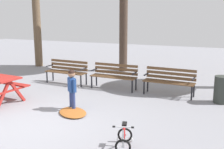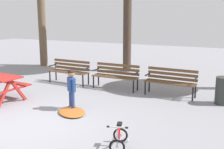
% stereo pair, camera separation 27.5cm
% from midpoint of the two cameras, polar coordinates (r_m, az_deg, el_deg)
% --- Properties ---
extents(ground, '(36.00, 36.00, 0.00)m').
position_cam_midpoint_polar(ground, '(6.88, -17.47, -9.85)').
color(ground, gray).
extents(park_bench_far_left, '(1.62, 0.54, 0.85)m').
position_cam_midpoint_polar(park_bench_far_left, '(10.48, -9.86, 0.94)').
color(park_bench_far_left, brown).
rests_on(park_bench_far_left, ground).
extents(park_bench_left, '(1.61, 0.49, 0.85)m').
position_cam_midpoint_polar(park_bench_left, '(9.58, -0.34, 0.07)').
color(park_bench_left, brown).
rests_on(park_bench_left, ground).
extents(park_bench_right, '(1.62, 0.54, 0.85)m').
position_cam_midpoint_polar(park_bench_right, '(8.97, 10.77, -0.98)').
color(park_bench_right, brown).
rests_on(park_bench_right, ground).
extents(child_standing, '(0.34, 0.29, 1.10)m').
position_cam_midpoint_polar(child_standing, '(7.50, -9.21, -2.41)').
color(child_standing, navy).
rests_on(child_standing, ground).
extents(kids_bicycle, '(0.49, 0.62, 0.54)m').
position_cam_midpoint_polar(kids_bicycle, '(5.47, 0.98, -12.83)').
color(kids_bicycle, black).
rests_on(kids_bicycle, ground).
extents(leaf_pile, '(1.14, 1.10, 0.07)m').
position_cam_midpoint_polar(leaf_pile, '(7.38, -9.08, -7.62)').
color(leaf_pile, '#9E5623').
rests_on(leaf_pile, ground).
extents(trash_bin, '(0.44, 0.44, 0.79)m').
position_cam_midpoint_polar(trash_bin, '(8.61, 20.60, -2.91)').
color(trash_bin, '#2D332D').
rests_on(trash_bin, ground).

